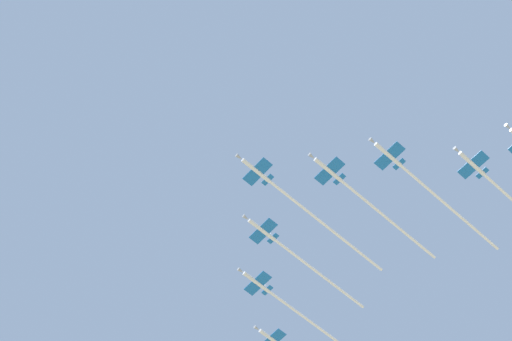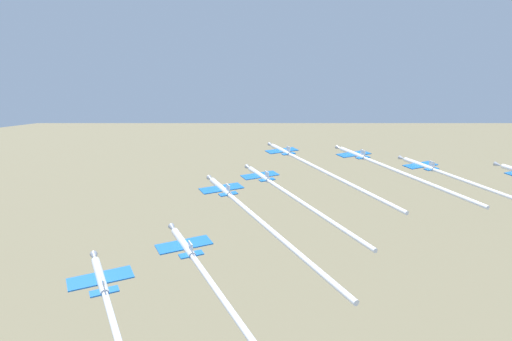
% 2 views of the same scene
% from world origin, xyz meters
% --- Properties ---
extents(jet_lead, '(14.63, 52.34, 2.43)m').
position_xyz_m(jet_lead, '(-9.89, -5.71, 175.24)').
color(jet_lead, white).
extents(jet_port_inner, '(13.33, 46.38, 2.43)m').
position_xyz_m(jet_port_inner, '(4.97, 2.19, 174.30)').
color(jet_port_inner, white).
extents(jet_starboard_inner, '(12.99, 44.83, 2.43)m').
position_xyz_m(jet_starboard_inner, '(-20.25, 7.02, 176.18)').
color(jet_starboard_inner, white).
extents(jet_port_outer, '(13.93, 49.13, 2.43)m').
position_xyz_m(jet_port_outer, '(19.75, 9.76, 176.23)').
color(jet_port_outer, white).
extents(jet_starboard_outer, '(14.98, 53.93, 2.43)m').
position_xyz_m(jet_starboard_outer, '(-29.94, 22.78, 174.24)').
color(jet_starboard_outer, white).
extents(jet_center_rear, '(14.06, 49.72, 2.43)m').
position_xyz_m(jet_center_rear, '(36.05, 24.23, 174.83)').
color(jet_center_rear, white).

